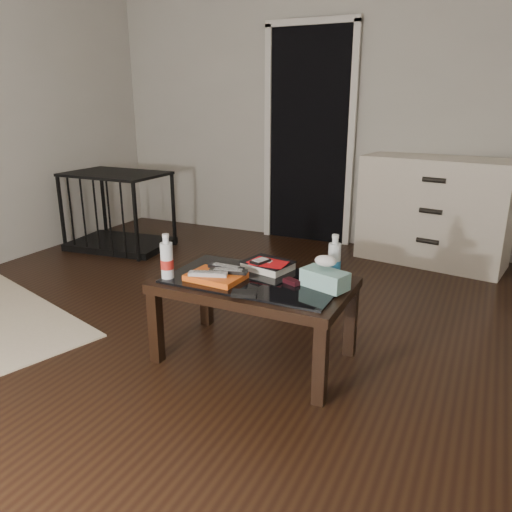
% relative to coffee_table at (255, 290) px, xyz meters
% --- Properties ---
extents(ground, '(5.00, 5.00, 0.00)m').
position_rel_coffee_table_xyz_m(ground, '(-0.19, -0.05, -0.40)').
color(ground, black).
rests_on(ground, ground).
extents(room_shell, '(5.00, 5.00, 5.00)m').
position_rel_coffee_table_xyz_m(room_shell, '(-0.19, -0.05, 1.22)').
color(room_shell, '#BBB7AD').
rests_on(room_shell, ground).
extents(doorway, '(0.90, 0.08, 2.07)m').
position_rel_coffee_table_xyz_m(doorway, '(-0.59, 2.42, 0.63)').
color(doorway, black).
rests_on(doorway, ground).
extents(coffee_table, '(1.00, 0.60, 0.46)m').
position_rel_coffee_table_xyz_m(coffee_table, '(0.00, 0.00, 0.00)').
color(coffee_table, black).
rests_on(coffee_table, ground).
extents(dresser, '(1.27, 0.69, 0.90)m').
position_rel_coffee_table_xyz_m(dresser, '(0.64, 2.18, 0.05)').
color(dresser, beige).
rests_on(dresser, ground).
extents(pet_crate, '(0.96, 0.70, 0.71)m').
position_rel_coffee_table_xyz_m(pet_crate, '(-2.09, 1.37, -0.17)').
color(pet_crate, black).
rests_on(pet_crate, ground).
extents(magazines, '(0.29, 0.23, 0.03)m').
position_rel_coffee_table_xyz_m(magazines, '(-0.18, -0.10, 0.08)').
color(magazines, '#E35615').
rests_on(magazines, coffee_table).
extents(remote_silver, '(0.21, 0.11, 0.02)m').
position_rel_coffee_table_xyz_m(remote_silver, '(-0.20, -0.14, 0.11)').
color(remote_silver, '#B1B0B5').
rests_on(remote_silver, magazines).
extents(remote_black_front, '(0.21, 0.10, 0.02)m').
position_rel_coffee_table_xyz_m(remote_black_front, '(-0.13, -0.06, 0.11)').
color(remote_black_front, black).
rests_on(remote_black_front, magazines).
extents(remote_black_back, '(0.20, 0.05, 0.02)m').
position_rel_coffee_table_xyz_m(remote_black_back, '(-0.17, -0.01, 0.11)').
color(remote_black_back, black).
rests_on(remote_black_back, magazines).
extents(textbook, '(0.29, 0.25, 0.05)m').
position_rel_coffee_table_xyz_m(textbook, '(0.00, 0.17, 0.09)').
color(textbook, black).
rests_on(textbook, coffee_table).
extents(dvd_mailers, '(0.21, 0.16, 0.01)m').
position_rel_coffee_table_xyz_m(dvd_mailers, '(0.01, 0.15, 0.11)').
color(dvd_mailers, red).
rests_on(dvd_mailers, textbook).
extents(ipod, '(0.09, 0.12, 0.02)m').
position_rel_coffee_table_xyz_m(ipod, '(-0.02, 0.12, 0.12)').
color(ipod, black).
rests_on(ipod, dvd_mailers).
extents(flip_phone, '(0.10, 0.08, 0.02)m').
position_rel_coffee_table_xyz_m(flip_phone, '(0.20, 0.01, 0.08)').
color(flip_phone, black).
rests_on(flip_phone, coffee_table).
extents(wallet, '(0.14, 0.11, 0.02)m').
position_rel_coffee_table_xyz_m(wallet, '(0.06, -0.23, 0.07)').
color(wallet, black).
rests_on(wallet, coffee_table).
extents(water_bottle_left, '(0.08, 0.08, 0.24)m').
position_rel_coffee_table_xyz_m(water_bottle_left, '(-0.42, -0.18, 0.18)').
color(water_bottle_left, white).
rests_on(water_bottle_left, coffee_table).
extents(water_bottle_right, '(0.08, 0.08, 0.24)m').
position_rel_coffee_table_xyz_m(water_bottle_right, '(0.37, 0.18, 0.18)').
color(water_bottle_right, silver).
rests_on(water_bottle_right, coffee_table).
extents(tissue_box, '(0.26, 0.19, 0.09)m').
position_rel_coffee_table_xyz_m(tissue_box, '(0.37, 0.04, 0.11)').
color(tissue_box, teal).
rests_on(tissue_box, coffee_table).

